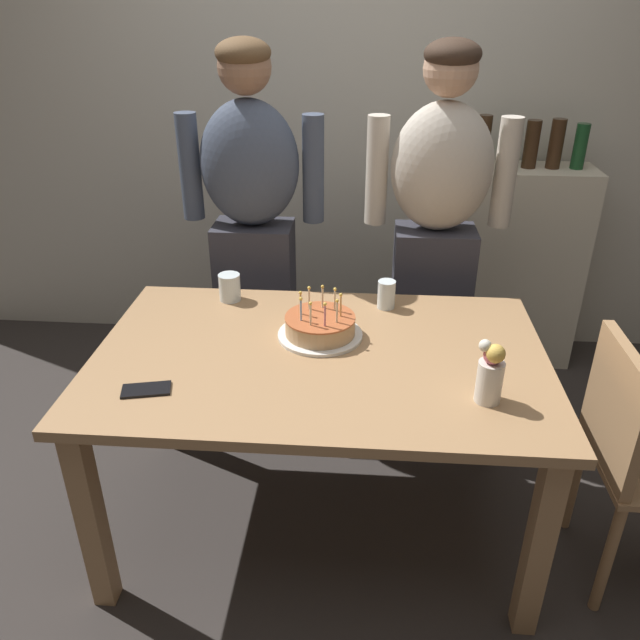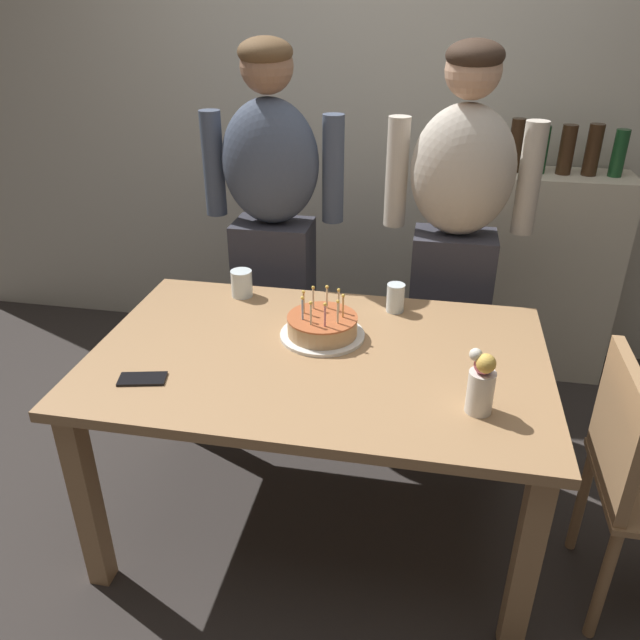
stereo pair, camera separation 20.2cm
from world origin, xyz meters
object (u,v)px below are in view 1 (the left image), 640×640
birthday_cake (320,327)px  person_man_bearded (253,235)px  person_woman_cardigan (435,239)px  water_glass_near (386,294)px  cell_phone (146,390)px  dining_chair (637,449)px  flower_vase (491,372)px  water_glass_far (230,287)px

birthday_cake → person_man_bearded: size_ratio=0.18×
person_woman_cardigan → water_glass_near: bearing=62.1°
cell_phone → dining_chair: 1.55m
water_glass_near → person_woman_cardigan: (0.21, 0.40, 0.08)m
cell_phone → flower_vase: size_ratio=0.72×
water_glass_far → water_glass_near: bearing=-2.0°
cell_phone → flower_vase: 1.02m
person_woman_cardigan → dining_chair: bearing=123.1°
water_glass_near → water_glass_far: water_glass_near is taller
cell_phone → flower_vase: flower_vase is taller
flower_vase → person_woman_cardigan: size_ratio=0.12×
person_woman_cardigan → person_man_bearded: bearing=0.0°
person_man_bearded → person_woman_cardigan: 0.78m
birthday_cake → flower_vase: flower_vase is taller
birthday_cake → water_glass_near: 0.34m
water_glass_far → flower_vase: bearing=-34.8°
birthday_cake → dining_chair: bearing=-14.1°
birthday_cake → water_glass_far: birthday_cake is taller
birthday_cake → dining_chair: (1.03, -0.26, -0.26)m
dining_chair → water_glass_far: bearing=69.5°
water_glass_near → person_woman_cardigan: size_ratio=0.07×
flower_vase → person_man_bearded: 1.31m
water_glass_near → flower_vase: bearing=-64.5°
flower_vase → dining_chair: (0.51, 0.09, -0.32)m
cell_phone → dining_chair: bearing=-8.5°
birthday_cake → flower_vase: bearing=-34.1°
water_glass_near → flower_vase: (0.28, -0.60, 0.05)m
flower_vase → cell_phone: bearing=-178.5°
person_woman_cardigan → dining_chair: size_ratio=1.90×
birthday_cake → cell_phone: (-0.49, -0.38, -0.03)m
water_glass_near → dining_chair: bearing=-32.3°
water_glass_far → person_woman_cardigan: size_ratio=0.06×
water_glass_far → person_man_bearded: (0.03, 0.38, 0.08)m
water_glass_near → cell_phone: water_glass_near is taller
flower_vase → person_woman_cardigan: bearing=94.2°
person_woman_cardigan → water_glass_far: bearing=24.8°
birthday_cake → person_man_bearded: bearing=117.9°
water_glass_near → person_woman_cardigan: person_woman_cardigan is taller
person_man_bearded → dining_chair: (1.37, -0.90, -0.36)m
cell_phone → person_man_bearded: bearing=68.5°
water_glass_near → flower_vase: 0.66m
cell_phone → person_woman_cardigan: size_ratio=0.09×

